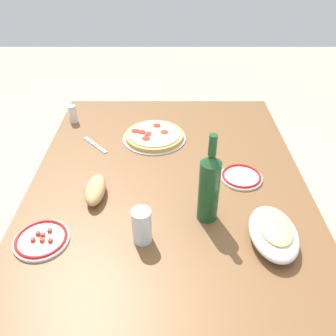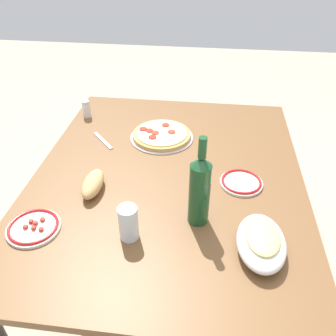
{
  "view_description": "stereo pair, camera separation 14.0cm",
  "coord_description": "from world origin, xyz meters",
  "px_view_note": "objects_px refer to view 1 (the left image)",
  "views": [
    {
      "loc": [
        1.13,
        0.0,
        1.59
      ],
      "look_at": [
        0.0,
        0.0,
        0.76
      ],
      "focal_mm": 37.68,
      "sensor_mm": 36.0,
      "label": 1
    },
    {
      "loc": [
        1.12,
        0.14,
        1.59
      ],
      "look_at": [
        0.0,
        0.0,
        0.76
      ],
      "focal_mm": 37.68,
      "sensor_mm": 36.0,
      "label": 2
    }
  ],
  "objects_px": {
    "wine_bottle": "(209,186)",
    "bread_loaf": "(95,190)",
    "water_glass": "(142,226)",
    "dining_table": "(168,194)",
    "side_plate_near": "(241,177)",
    "pepperoni_pizza": "(154,136)",
    "side_plate_far": "(41,239)",
    "spice_shaker": "(73,114)",
    "baked_pasta_dish": "(273,232)"
  },
  "relations": [
    {
      "from": "side_plate_near",
      "to": "bread_loaf",
      "type": "height_order",
      "value": "bread_loaf"
    },
    {
      "from": "side_plate_near",
      "to": "side_plate_far",
      "type": "distance_m",
      "value": 0.77
    },
    {
      "from": "dining_table",
      "to": "side_plate_far",
      "type": "relative_size",
      "value": 7.62
    },
    {
      "from": "water_glass",
      "to": "baked_pasta_dish",
      "type": "bearing_deg",
      "value": 89.13
    },
    {
      "from": "pepperoni_pizza",
      "to": "bread_loaf",
      "type": "xyz_separation_m",
      "value": [
        0.41,
        -0.2,
        0.02
      ]
    },
    {
      "from": "side_plate_far",
      "to": "bread_loaf",
      "type": "bearing_deg",
      "value": 147.7
    },
    {
      "from": "water_glass",
      "to": "side_plate_near",
      "type": "relative_size",
      "value": 0.74
    },
    {
      "from": "baked_pasta_dish",
      "to": "side_plate_near",
      "type": "xyz_separation_m",
      "value": [
        -0.33,
        -0.04,
        -0.03
      ]
    },
    {
      "from": "side_plate_far",
      "to": "baked_pasta_dish",
      "type": "bearing_deg",
      "value": 90.15
    },
    {
      "from": "dining_table",
      "to": "side_plate_near",
      "type": "relative_size",
      "value": 8.21
    },
    {
      "from": "wine_bottle",
      "to": "side_plate_far",
      "type": "distance_m",
      "value": 0.56
    },
    {
      "from": "wine_bottle",
      "to": "water_glass",
      "type": "xyz_separation_m",
      "value": [
        0.1,
        -0.21,
        -0.07
      ]
    },
    {
      "from": "water_glass",
      "to": "side_plate_far",
      "type": "relative_size",
      "value": 0.69
    },
    {
      "from": "water_glass",
      "to": "side_plate_near",
      "type": "distance_m",
      "value": 0.49
    },
    {
      "from": "wine_bottle",
      "to": "dining_table",
      "type": "bearing_deg",
      "value": -151.46
    },
    {
      "from": "pepperoni_pizza",
      "to": "wine_bottle",
      "type": "relative_size",
      "value": 0.89
    },
    {
      "from": "dining_table",
      "to": "side_plate_far",
      "type": "xyz_separation_m",
      "value": [
        0.36,
        -0.4,
        0.11
      ]
    },
    {
      "from": "wine_bottle",
      "to": "water_glass",
      "type": "relative_size",
      "value": 2.69
    },
    {
      "from": "water_glass",
      "to": "bread_loaf",
      "type": "xyz_separation_m",
      "value": [
        -0.21,
        -0.18,
        -0.03
      ]
    },
    {
      "from": "bread_loaf",
      "to": "pepperoni_pizza",
      "type": "bearing_deg",
      "value": 153.88
    },
    {
      "from": "water_glass",
      "to": "pepperoni_pizza",
      "type": "bearing_deg",
      "value": 178.33
    },
    {
      "from": "pepperoni_pizza",
      "to": "baked_pasta_dish",
      "type": "bearing_deg",
      "value": 32.19
    },
    {
      "from": "wine_bottle",
      "to": "spice_shaker",
      "type": "relative_size",
      "value": 3.77
    },
    {
      "from": "wine_bottle",
      "to": "bread_loaf",
      "type": "xyz_separation_m",
      "value": [
        -0.11,
        -0.4,
        -0.1
      ]
    },
    {
      "from": "baked_pasta_dish",
      "to": "bread_loaf",
      "type": "height_order",
      "value": "baked_pasta_dish"
    },
    {
      "from": "baked_pasta_dish",
      "to": "water_glass",
      "type": "bearing_deg",
      "value": -90.87
    },
    {
      "from": "pepperoni_pizza",
      "to": "side_plate_far",
      "type": "height_order",
      "value": "pepperoni_pizza"
    },
    {
      "from": "dining_table",
      "to": "spice_shaker",
      "type": "bearing_deg",
      "value": -132.66
    },
    {
      "from": "baked_pasta_dish",
      "to": "water_glass",
      "type": "height_order",
      "value": "water_glass"
    },
    {
      "from": "side_plate_near",
      "to": "wine_bottle",
      "type": "bearing_deg",
      "value": -35.91
    },
    {
      "from": "baked_pasta_dish",
      "to": "side_plate_near",
      "type": "relative_size",
      "value": 1.46
    },
    {
      "from": "side_plate_far",
      "to": "spice_shaker",
      "type": "relative_size",
      "value": 2.03
    },
    {
      "from": "side_plate_far",
      "to": "spice_shaker",
      "type": "xyz_separation_m",
      "value": [
        -0.79,
        -0.07,
        0.03
      ]
    },
    {
      "from": "water_glass",
      "to": "spice_shaker",
      "type": "height_order",
      "value": "water_glass"
    },
    {
      "from": "wine_bottle",
      "to": "water_glass",
      "type": "distance_m",
      "value": 0.25
    },
    {
      "from": "wine_bottle",
      "to": "side_plate_near",
      "type": "bearing_deg",
      "value": 144.09
    },
    {
      "from": "dining_table",
      "to": "spice_shaker",
      "type": "xyz_separation_m",
      "value": [
        -0.43,
        -0.47,
        0.15
      ]
    },
    {
      "from": "dining_table",
      "to": "spice_shaker",
      "type": "distance_m",
      "value": 0.66
    },
    {
      "from": "bread_loaf",
      "to": "dining_table",
      "type": "bearing_deg",
      "value": 117.21
    },
    {
      "from": "baked_pasta_dish",
      "to": "side_plate_far",
      "type": "relative_size",
      "value": 1.36
    },
    {
      "from": "dining_table",
      "to": "water_glass",
      "type": "height_order",
      "value": "water_glass"
    },
    {
      "from": "wine_bottle",
      "to": "bread_loaf",
      "type": "bearing_deg",
      "value": -105.09
    },
    {
      "from": "side_plate_far",
      "to": "wine_bottle",
      "type": "bearing_deg",
      "value": 101.81
    },
    {
      "from": "pepperoni_pizza",
      "to": "spice_shaker",
      "type": "relative_size",
      "value": 3.36
    },
    {
      "from": "dining_table",
      "to": "baked_pasta_dish",
      "type": "bearing_deg",
      "value": 43.1
    },
    {
      "from": "dining_table",
      "to": "wine_bottle",
      "type": "bearing_deg",
      "value": 28.54
    },
    {
      "from": "pepperoni_pizza",
      "to": "spice_shaker",
      "type": "distance_m",
      "value": 0.44
    },
    {
      "from": "dining_table",
      "to": "bread_loaf",
      "type": "distance_m",
      "value": 0.33
    },
    {
      "from": "baked_pasta_dish",
      "to": "water_glass",
      "type": "relative_size",
      "value": 1.97
    },
    {
      "from": "water_glass",
      "to": "spice_shaker",
      "type": "xyz_separation_m",
      "value": [
        -0.78,
        -0.39,
        -0.02
      ]
    }
  ]
}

